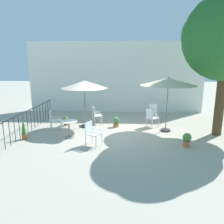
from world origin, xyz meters
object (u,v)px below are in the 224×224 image
(patio_umbrella_1, at_px, (168,82))
(potted_plant_1, at_px, (187,139))
(patio_chair_2, at_px, (96,114))
(cafe_table_0, at_px, (69,126))
(patio_chair_0, at_px, (153,111))
(potted_plant_3, at_px, (116,121))
(patio_chair_3, at_px, (151,117))
(patio_umbrella_0, at_px, (84,85))
(potted_plant_2, at_px, (66,121))
(patio_chair_1, at_px, (92,132))
(potted_plant_0, at_px, (24,129))
(patio_chair_4, at_px, (54,119))

(patio_umbrella_1, relative_size, potted_plant_1, 4.72)
(patio_chair_2, bearing_deg, cafe_table_0, -110.95)
(cafe_table_0, height_order, potted_plant_1, cafe_table_0)
(patio_chair_0, relative_size, potted_plant_3, 1.85)
(potted_plant_3, bearing_deg, patio_chair_3, 1.70)
(patio_umbrella_1, distance_m, patio_chair_2, 3.93)
(patio_umbrella_0, height_order, patio_umbrella_1, patio_umbrella_1)
(potted_plant_2, bearing_deg, cafe_table_0, -70.72)
(cafe_table_0, height_order, patio_chair_2, patio_chair_2)
(patio_umbrella_1, bearing_deg, potted_plant_1, -77.86)
(potted_plant_2, height_order, potted_plant_3, potted_plant_3)
(patio_umbrella_1, bearing_deg, patio_umbrella_0, 173.35)
(potted_plant_3, bearing_deg, cafe_table_0, -138.79)
(patio_chair_0, xyz_separation_m, potted_plant_1, (0.77, -3.61, -0.24))
(patio_umbrella_0, bearing_deg, patio_chair_3, 2.86)
(patio_umbrella_0, distance_m, potted_plant_3, 2.34)
(patio_chair_0, xyz_separation_m, patio_chair_3, (-0.22, -1.13, -0.02))
(patio_chair_0, distance_m, patio_chair_3, 1.15)
(patio_chair_1, xyz_separation_m, patio_chair_2, (-0.24, 3.00, -0.02))
(patio_umbrella_0, distance_m, potted_plant_2, 2.10)
(patio_umbrella_1, relative_size, patio_chair_1, 2.75)
(patio_umbrella_0, distance_m, patio_umbrella_1, 3.83)
(patio_umbrella_1, bearing_deg, potted_plant_3, 166.46)
(patio_chair_0, distance_m, potted_plant_1, 3.70)
(patio_chair_3, distance_m, potted_plant_3, 1.73)
(patio_umbrella_1, relative_size, patio_chair_2, 2.80)
(patio_chair_1, bearing_deg, potted_plant_1, 0.78)
(cafe_table_0, height_order, potted_plant_0, potted_plant_0)
(patio_chair_4, relative_size, potted_plant_0, 1.06)
(patio_chair_0, relative_size, patio_chair_4, 0.98)
(potted_plant_0, relative_size, potted_plant_3, 1.78)
(patio_chair_0, xyz_separation_m, patio_chair_4, (-4.79, -1.89, 0.02))
(patio_chair_4, bearing_deg, potted_plant_1, -17.22)
(patio_chair_1, relative_size, potted_plant_2, 2.07)
(patio_chair_1, bearing_deg, patio_chair_2, 94.57)
(patio_chair_3, bearing_deg, potted_plant_2, 178.93)
(patio_umbrella_0, relative_size, patio_chair_1, 2.57)
(patio_chair_1, bearing_deg, potted_plant_2, 123.17)
(potted_plant_1, bearing_deg, patio_umbrella_1, 102.14)
(patio_chair_1, height_order, potted_plant_3, patio_chair_1)
(patio_chair_2, height_order, patio_chair_3, patio_chair_3)
(patio_umbrella_0, height_order, potted_plant_3, patio_umbrella_0)
(patio_chair_2, bearing_deg, potted_plant_3, -26.01)
(patio_chair_2, xyz_separation_m, potted_plant_3, (1.07, -0.52, -0.24))
(cafe_table_0, height_order, patio_chair_3, patio_chair_3)
(patio_chair_0, distance_m, patio_chair_2, 3.07)
(patio_chair_0, height_order, potted_plant_0, patio_chair_0)
(patio_chair_1, relative_size, patio_chair_2, 1.02)
(patio_umbrella_1, xyz_separation_m, potted_plant_1, (0.40, -1.88, -1.95))
(patio_chair_3, relative_size, patio_chair_4, 0.94)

